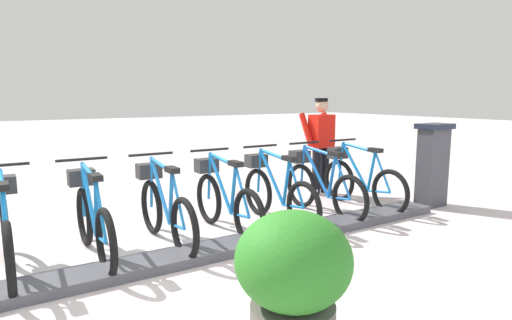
# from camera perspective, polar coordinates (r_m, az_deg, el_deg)

# --- Properties ---
(ground_plane) EXTENTS (60.00, 60.00, 0.00)m
(ground_plane) POSITION_cam_1_polar(r_m,az_deg,el_deg) (4.54, -11.55, -13.52)
(ground_plane) COLOR beige
(dock_rail_base) EXTENTS (0.44, 7.86, 0.10)m
(dock_rail_base) POSITION_cam_1_polar(r_m,az_deg,el_deg) (4.52, -11.57, -12.93)
(dock_rail_base) COLOR #47474C
(dock_rail_base) RESTS_ON ground
(payment_kiosk) EXTENTS (0.36, 0.52, 1.28)m
(payment_kiosk) POSITION_cam_1_polar(r_m,az_deg,el_deg) (7.09, 22.50, -0.45)
(payment_kiosk) COLOR #38383D
(payment_kiosk) RESTS_ON ground
(bike_docked_0) EXTENTS (1.72, 0.54, 1.02)m
(bike_docked_0) POSITION_cam_1_polar(r_m,az_deg,el_deg) (6.75, 13.65, -2.50)
(bike_docked_0) COLOR black
(bike_docked_0) RESTS_ON ground
(bike_docked_1) EXTENTS (1.72, 0.54, 1.02)m
(bike_docked_1) POSITION_cam_1_polar(r_m,az_deg,el_deg) (6.22, 8.62, -3.29)
(bike_docked_1) COLOR black
(bike_docked_1) RESTS_ON ground
(bike_docked_2) EXTENTS (1.72, 0.54, 1.02)m
(bike_docked_2) POSITION_cam_1_polar(r_m,az_deg,el_deg) (5.74, 2.68, -4.19)
(bike_docked_2) COLOR black
(bike_docked_2) RESTS_ON ground
(bike_docked_3) EXTENTS (1.72, 0.54, 1.02)m
(bike_docked_3) POSITION_cam_1_polar(r_m,az_deg,el_deg) (5.34, -4.25, -5.18)
(bike_docked_3) COLOR black
(bike_docked_3) RESTS_ON ground
(bike_docked_4) EXTENTS (1.72, 0.54, 1.02)m
(bike_docked_4) POSITION_cam_1_polar(r_m,az_deg,el_deg) (5.03, -12.20, -6.21)
(bike_docked_4) COLOR black
(bike_docked_4) RESTS_ON ground
(bike_docked_5) EXTENTS (1.72, 0.54, 1.02)m
(bike_docked_5) POSITION_cam_1_polar(r_m,az_deg,el_deg) (4.83, -21.03, -7.22)
(bike_docked_5) COLOR black
(bike_docked_5) RESTS_ON ground
(bike_docked_6) EXTENTS (1.72, 0.54, 1.02)m
(bike_docked_6) POSITION_cam_1_polar(r_m,az_deg,el_deg) (4.75, -30.44, -8.10)
(bike_docked_6) COLOR black
(bike_docked_6) RESTS_ON ground
(worker_near_rack) EXTENTS (0.47, 0.64, 1.66)m
(worker_near_rack) POSITION_cam_1_polar(r_m,az_deg,el_deg) (7.44, 8.66, 2.37)
(worker_near_rack) COLOR white
(worker_near_rack) RESTS_ON ground
(planter_bush) EXTENTS (0.76, 0.76, 0.97)m
(planter_bush) POSITION_cam_1_polar(r_m,az_deg,el_deg) (2.85, 4.99, -15.24)
(planter_bush) COLOR #59544C
(planter_bush) RESTS_ON ground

